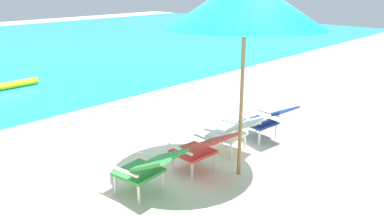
# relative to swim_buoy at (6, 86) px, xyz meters

# --- Properties ---
(ground_plane) EXTENTS (40.00, 40.00, 0.00)m
(ground_plane) POSITION_rel_swim_buoy_xyz_m (0.46, -2.32, -0.10)
(ground_plane) COLOR beige
(swim_buoy) EXTENTS (1.60, 0.18, 0.18)m
(swim_buoy) POSITION_rel_swim_buoy_xyz_m (0.00, 0.00, 0.00)
(swim_buoy) COLOR yellow
(swim_buoy) RESTS_ON ocean_band
(lounge_chair_far_left) EXTENTS (0.63, 0.93, 0.68)m
(lounge_chair_far_left) POSITION_rel_swim_buoy_xyz_m (-0.85, -6.52, 0.31)
(lounge_chair_far_left) COLOR #338E3D
(lounge_chair_far_left) RESTS_ON ground_plane
(lounge_chair_near_left) EXTENTS (0.58, 0.90, 0.68)m
(lounge_chair_near_left) POSITION_rel_swim_buoy_xyz_m (0.05, -6.59, 0.31)
(lounge_chair_near_left) COLOR red
(lounge_chair_near_left) RESTS_ON ground_plane
(lounge_chair_near_right) EXTENTS (0.65, 0.94, 0.68)m
(lounge_chair_near_right) POSITION_rel_swim_buoy_xyz_m (0.92, -6.53, 0.31)
(lounge_chair_near_right) COLOR silver
(lounge_chair_near_right) RESTS_ON ground_plane
(lounge_chair_far_right) EXTENTS (0.62, 0.92, 0.68)m
(lounge_chair_far_right) POSITION_rel_swim_buoy_xyz_m (1.69, -6.58, 0.31)
(lounge_chair_far_right) COLOR navy
(lounge_chair_far_right) RESTS_ON ground_plane
(beach_umbrella_center) EXTENTS (2.90, 2.89, 2.72)m
(beach_umbrella_center) POSITION_rel_swim_buoy_xyz_m (0.40, -6.98, 2.24)
(beach_umbrella_center) COLOR olive
(beach_umbrella_center) RESTS_ON ground_plane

